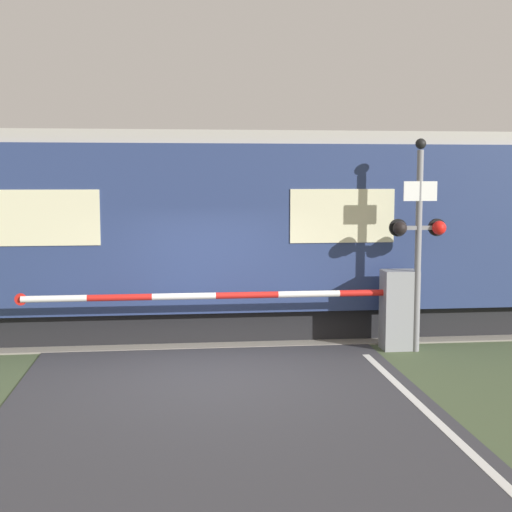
% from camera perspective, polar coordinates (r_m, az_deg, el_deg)
% --- Properties ---
extents(ground_plane, '(80.00, 80.00, 0.00)m').
position_cam_1_polar(ground_plane, '(10.91, -3.33, -9.66)').
color(ground_plane, '#475638').
extents(track_bed, '(36.00, 3.20, 0.13)m').
position_cam_1_polar(track_bed, '(14.14, -4.07, -5.82)').
color(track_bed, gray).
rests_on(track_bed, ground_plane).
extents(train, '(18.81, 2.85, 3.82)m').
position_cam_1_polar(train, '(14.03, -15.57, 1.84)').
color(train, black).
rests_on(train, ground_plane).
extents(crossing_barrier, '(6.81, 0.44, 1.39)m').
position_cam_1_polar(crossing_barrier, '(12.54, 8.93, -4.07)').
color(crossing_barrier, gray).
rests_on(crossing_barrier, ground_plane).
extents(signal_post, '(0.99, 0.26, 3.65)m').
position_cam_1_polar(signal_post, '(12.42, 12.89, 1.91)').
color(signal_post, gray).
rests_on(signal_post, ground_plane).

